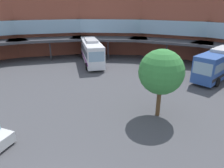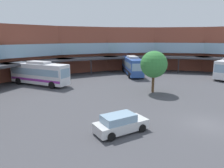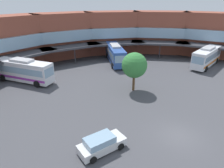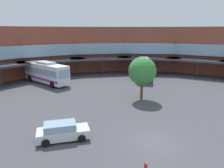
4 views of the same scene
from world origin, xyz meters
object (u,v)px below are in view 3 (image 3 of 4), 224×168
object	(u,v)px
bus_1	(207,57)
bus_2	(24,70)
bus_3	(115,54)
parked_car	(101,144)
plaza_tree	(134,65)

from	to	relation	value
bus_1	bus_2	size ratio (longest dim) A/B	0.97
bus_2	bus_3	distance (m)	18.37
bus_2	parked_car	xyz separation A→B (m)	(-4.09, -20.76, -1.21)
bus_2	bus_3	world-z (taller)	bus_2
bus_2	plaza_tree	size ratio (longest dim) A/B	1.82
bus_2	parked_car	size ratio (longest dim) A/B	2.23
bus_2	plaza_tree	distance (m)	18.07
plaza_tree	bus_2	bearing A→B (deg)	118.48
bus_1	bus_3	distance (m)	18.42
bus_1	parked_car	distance (m)	31.53
bus_2	parked_car	bearing A→B (deg)	-29.05
bus_1	plaza_tree	bearing A→B (deg)	-12.75
bus_3	bus_1	bearing A→B (deg)	72.93
plaza_tree	bus_1	bearing A→B (deg)	-14.45
bus_1	bus_2	world-z (taller)	bus_1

